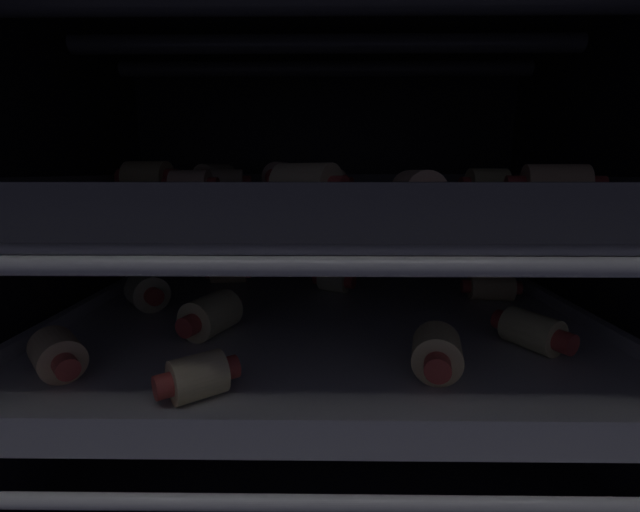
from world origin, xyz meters
TOP-DOWN VIEW (x-y plane):
  - ground_plane at (0.00, 0.00)cm, footprint 51.13×46.21cm
  - oven_wall_back at (0.00, 22.50)cm, footprint 51.13×1.20cm
  - oven_wall_left at (-24.96, 0.00)cm, footprint 1.20×43.81cm
  - oven_wall_right at (24.96, 0.00)cm, footprint 1.20×43.81cm
  - oven_ceiling at (0.00, 0.00)cm, footprint 51.13×46.21cm
  - heating_element at (0.00, -0.00)cm, footprint 38.98×17.49cm
  - oven_rack_lower at (0.00, 0.00)cm, footprint 46.53×42.93cm
  - baking_tray_lower at (0.00, 0.00)cm, footprint 43.75×33.71cm
  - pig_in_blanket_lower_0 at (14.76, -6.26)cm, footprint 4.22×5.79cm
  - pig_in_blanket_lower_1 at (0.98, 7.99)cm, footprint 4.66×3.53cm
  - pig_in_blanket_lower_2 at (6.93, -10.34)cm, footprint 3.67×5.46cm
  - pig_in_blanket_lower_3 at (-16.58, -10.51)cm, footprint 4.96×5.17cm
  - pig_in_blanket_lower_4 at (-10.90, 11.35)cm, footprint 5.21×2.86cm
  - pig_in_blanket_lower_5 at (-16.21, 2.03)cm, footprint 4.43×4.53cm
  - pig_in_blanket_lower_6 at (-8.78, -3.84)cm, footprint 4.46×6.32cm
  - pig_in_blanket_lower_7 at (-7.07, -13.09)cm, footprint 4.57×3.78cm
  - pig_in_blanket_lower_8 at (16.30, 5.19)cm, footprint 5.66×3.03cm
  - oven_rack_upper at (0.00, -0.00)cm, footprint 46.60×42.93cm
  - baking_tray_upper at (0.00, 0.00)cm, footprint 43.75×33.71cm
  - pig_in_blanket_upper_0 at (-4.96, 13.09)cm, footprint 3.90×5.97cm
  - pig_in_blanket_upper_1 at (-12.24, 12.77)cm, footprint 4.54×6.03cm
  - pig_in_blanket_upper_2 at (-0.75, 1.11)cm, footprint 5.80×4.14cm
  - pig_in_blanket_upper_3 at (-10.43, 8.54)cm, footprint 5.93×3.06cm
  - pig_in_blanket_upper_4 at (-11.24, 0.92)cm, footprint 4.70×2.67cm
  - pig_in_blanket_upper_5 at (0.18, 6.61)cm, footprint 5.20×4.10cm
  - pig_in_blanket_upper_6 at (13.13, 0.32)cm, footprint 4.34×2.69cm
  - pig_in_blanket_upper_7 at (5.47, -9.47)cm, footprint 2.64×6.03cm
  - pig_in_blanket_upper_8 at (-1.17, -7.50)cm, footprint 5.48×4.54cm
  - pig_in_blanket_upper_9 at (-17.33, 6.98)cm, footprint 6.30×3.86cm
  - pig_in_blanket_upper_10 at (15.82, -5.09)cm, footprint 6.44×3.42cm

SIDE VIEW (x-z plane):
  - ground_plane at x=0.00cm, z-range -1.20..0.00cm
  - oven_rack_lower at x=0.00cm, z-range 12.72..13.41cm
  - baking_tray_lower at x=0.00cm, z-range 12.96..15.11cm
  - pig_in_blanket_lower_7 at x=-7.07cm, z-range 14.51..17.00cm
  - pig_in_blanket_lower_4 at x=-10.90cm, z-range 14.51..17.01cm
  - pig_in_blanket_lower_1 at x=0.98cm, z-range 14.51..17.03cm
  - pig_in_blanket_lower_8 at x=16.30cm, z-range 14.51..17.12cm
  - pig_in_blanket_lower_0 at x=14.76cm, z-range 14.51..17.14cm
  - pig_in_blanket_lower_3 at x=-16.58cm, z-range 14.51..17.21cm
  - pig_in_blanket_lower_2 at x=6.93cm, z-range 14.51..17.52cm
  - pig_in_blanket_lower_6 at x=-8.78cm, z-range 14.51..17.62cm
  - pig_in_blanket_lower_5 at x=-16.21cm, z-range 14.51..17.79cm
  - oven_wall_back at x=0.00cm, z-range 0.00..38.85cm
  - oven_wall_left at x=-24.96cm, z-range 0.00..38.85cm
  - oven_wall_right at x=24.96cm, z-range 0.00..38.85cm
  - oven_rack_upper at x=0.00cm, z-range 23.19..23.96cm
  - baking_tray_upper at x=0.00cm, z-range 23.25..25.83cm
  - pig_in_blanket_upper_7 at x=5.47cm, z-range 24.63..27.06cm
  - pig_in_blanket_upper_4 at x=-11.24cm, z-range 24.63..27.06cm
  - pig_in_blanket_upper_5 at x=0.18cm, z-range 24.63..27.08cm
  - pig_in_blanket_upper_3 at x=-10.43cm, z-range 24.63..27.13cm
  - pig_in_blanket_upper_6 at x=13.13cm, z-range 24.63..27.18cm
  - pig_in_blanket_upper_2 at x=-0.75cm, z-range 24.63..27.28cm
  - pig_in_blanket_upper_10 at x=15.82cm, z-range 24.63..27.45cm
  - pig_in_blanket_upper_8 at x=-1.17cm, z-range 24.63..27.50cm
  - pig_in_blanket_upper_1 at x=-12.24cm, z-range 24.63..27.72cm
  - pig_in_blanket_upper_9 at x=-17.33cm, z-range 24.63..27.91cm
  - pig_in_blanket_upper_0 at x=-4.96cm, z-range 24.63..27.94cm
  - heating_element at x=0.00cm, z-range 35.76..37.19cm
  - oven_ceiling at x=0.00cm, z-range 38.85..40.05cm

